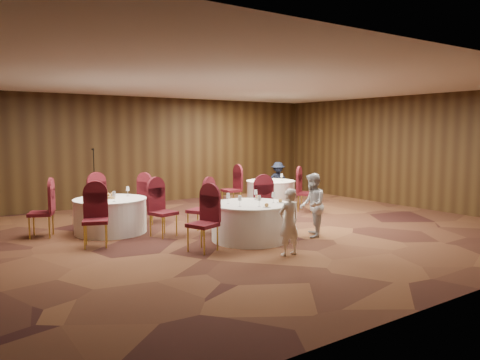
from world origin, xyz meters
TOP-DOWN VIEW (x-y plane):
  - ground at (0.00, 0.00)m, footprint 12.00×12.00m
  - room_shell at (0.00, 0.00)m, footprint 12.00×12.00m
  - table_main at (-0.23, -0.79)m, footprint 1.59×1.59m
  - table_left at (-2.31, 1.47)m, footprint 1.54×1.54m
  - table_right at (2.79, 2.37)m, footprint 1.42×1.42m
  - chairs_main at (-0.51, -0.21)m, footprint 2.84×2.01m
  - chairs_left at (-2.30, 1.51)m, footprint 3.17×2.97m
  - chairs_right at (2.35, 1.92)m, footprint 1.93×2.38m
  - tabletop_main at (-0.10, -0.89)m, footprint 1.05×1.13m
  - tabletop_left at (-2.31, 1.47)m, footprint 0.92×0.82m
  - tabletop_right at (3.00, 2.12)m, footprint 0.08×0.08m
  - mic_stand at (-1.79, 4.17)m, footprint 0.24×0.24m
  - woman_a at (-0.36, -2.12)m, footprint 0.43×0.29m
  - woman_b at (0.98, -1.29)m, footprint 0.80×0.81m
  - man_c at (3.80, 3.27)m, footprint 0.89×0.79m

SIDE VIEW (x-z plane):
  - ground at x=0.00m, z-range 0.00..0.00m
  - table_main at x=-0.23m, z-range 0.01..0.75m
  - table_left at x=-2.31m, z-range 0.01..0.75m
  - table_right at x=2.79m, z-range 0.01..0.75m
  - chairs_main at x=-0.51m, z-range 0.00..1.00m
  - chairs_left at x=-2.30m, z-range 0.00..1.00m
  - chairs_right at x=2.35m, z-range 0.00..1.00m
  - mic_stand at x=-1.79m, z-range -0.35..1.38m
  - woman_a at x=-0.36m, z-range 0.00..1.18m
  - man_c at x=3.80m, z-range 0.00..1.19m
  - woman_b at x=0.98m, z-range 0.00..1.32m
  - tabletop_left at x=-2.31m, z-range 0.71..0.93m
  - tabletop_main at x=-0.10m, z-range 0.74..0.95m
  - tabletop_right at x=3.00m, z-range 0.79..1.01m
  - room_shell at x=0.00m, z-range -4.04..7.96m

